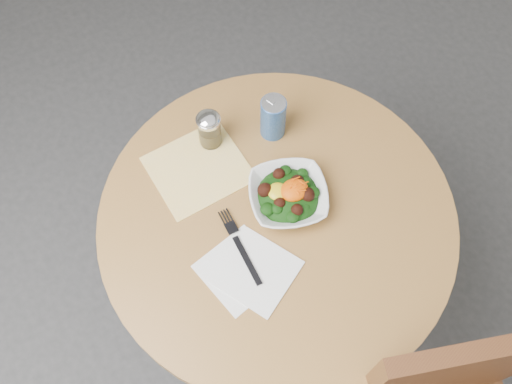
% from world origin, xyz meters
% --- Properties ---
extents(ground, '(6.00, 6.00, 0.00)m').
position_xyz_m(ground, '(0.00, 0.00, 0.00)').
color(ground, '#323234').
rests_on(ground, ground).
extents(table, '(0.90, 0.90, 0.75)m').
position_xyz_m(table, '(0.00, 0.00, 0.55)').
color(table, black).
rests_on(table, ground).
extents(cloth_napkin, '(0.24, 0.22, 0.00)m').
position_xyz_m(cloth_napkin, '(-0.11, 0.22, 0.75)').
color(cloth_napkin, '#DC9F0B').
rests_on(cloth_napkin, table).
extents(paper_napkins, '(0.24, 0.24, 0.00)m').
position_xyz_m(paper_napkins, '(-0.14, -0.09, 0.75)').
color(paper_napkins, white).
rests_on(paper_napkins, table).
extents(salad_bowl, '(0.25, 0.25, 0.07)m').
position_xyz_m(salad_bowl, '(0.04, 0.02, 0.78)').
color(salad_bowl, silver).
rests_on(salad_bowl, table).
extents(fork, '(0.04, 0.21, 0.00)m').
position_xyz_m(fork, '(-0.12, -0.02, 0.76)').
color(fork, black).
rests_on(fork, table).
extents(spice_shaker, '(0.06, 0.06, 0.11)m').
position_xyz_m(spice_shaker, '(-0.04, 0.28, 0.81)').
color(spice_shaker, silver).
rests_on(spice_shaker, table).
extents(beverage_can, '(0.07, 0.07, 0.13)m').
position_xyz_m(beverage_can, '(0.12, 0.22, 0.81)').
color(beverage_can, navy).
rests_on(beverage_can, table).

